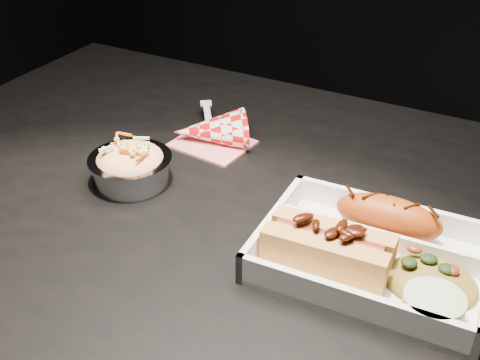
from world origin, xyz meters
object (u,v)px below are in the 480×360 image
hotdog (328,246)px  fried_pastry (388,217)px  dining_table (258,270)px  foil_coleslaw_cup (130,164)px  food_tray (373,259)px  napkin_fork (210,131)px

hotdog → fried_pastry: bearing=60.2°
dining_table → foil_coleslaw_cup: (-0.19, -0.01, 0.12)m
food_tray → hotdog: bearing=-149.2°
hotdog → napkin_fork: napkin_fork is taller
fried_pastry → hotdog: hotdog is taller
food_tray → foil_coleslaw_cup: 0.34m
food_tray → napkin_fork: size_ratio=1.61×
dining_table → napkin_fork: 0.23m
food_tray → hotdog: (-0.04, -0.03, 0.02)m
food_tray → fried_pastry: bearing=90.0°
food_tray → foil_coleslaw_cup: bearing=175.4°
foil_coleslaw_cup → hotdog: bearing=-8.3°
foil_coleslaw_cup → napkin_fork: 0.16m
food_tray → napkin_fork: (-0.31, 0.17, 0.01)m
fried_pastry → napkin_fork: bearing=160.0°
dining_table → fried_pastry: fried_pastry is taller
dining_table → food_tray: (0.16, -0.03, 0.10)m
dining_table → fried_pastry: 0.20m
fried_pastry → food_tray: bearing=-88.0°
napkin_fork → hotdog: bearing=19.1°
napkin_fork → dining_table: bearing=13.3°
food_tray → napkin_fork: 0.35m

